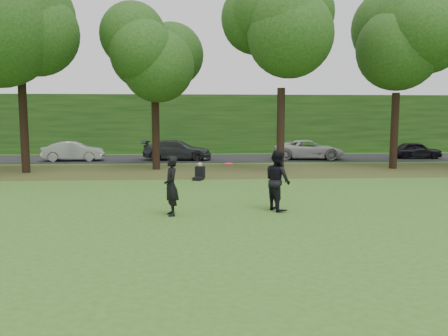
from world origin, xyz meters
name	(u,v)px	position (x,y,z in m)	size (l,w,h in m)	color
ground	(220,227)	(0.00, 0.00, 0.00)	(120.00, 120.00, 0.00)	#3A591B
leaf_litter	(208,171)	(0.00, 13.00, 0.01)	(60.00, 7.00, 0.01)	#4F3B1C
street	(205,158)	(0.00, 21.00, 0.01)	(70.00, 7.00, 0.02)	black
far_hedge	(204,124)	(0.00, 27.00, 2.50)	(70.00, 3.00, 5.00)	#143D11
player_left	(171,186)	(-1.40, 1.54, 0.91)	(0.66, 0.43, 1.81)	black
player_right	(278,180)	(1.97, 2.11, 0.97)	(0.94, 0.73, 1.93)	black
parked_cars	(177,150)	(-2.04, 19.53, 0.72)	(39.19, 2.97, 1.51)	black
frisbee	(229,164)	(0.38, 1.97, 1.53)	(0.36, 0.36, 0.03)	#ED1444
seated_person	(200,173)	(-0.50, 9.41, 0.31)	(0.63, 0.82, 0.83)	black
tree_line	(201,29)	(-0.34, 12.94, 7.84)	(55.30, 7.90, 12.31)	black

